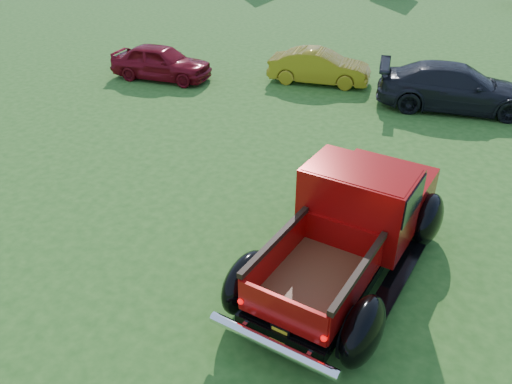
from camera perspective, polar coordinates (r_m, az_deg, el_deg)
name	(u,v)px	position (r m, az deg, el deg)	size (l,w,h in m)	color
ground	(255,237)	(10.71, -0.13, -5.13)	(120.00, 120.00, 0.00)	#255117
pickup_truck	(356,219)	(9.70, 11.36, -3.06)	(3.28, 5.81, 2.07)	black
show_car_red	(161,62)	(20.37, -10.80, 14.39)	(1.58, 3.94, 1.34)	maroon
show_car_yellow	(319,67)	(19.73, 7.25, 14.01)	(1.33, 3.82, 1.26)	#A58516
show_car_grey	(456,87)	(18.27, 21.87, 11.04)	(2.08, 5.13, 1.49)	black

